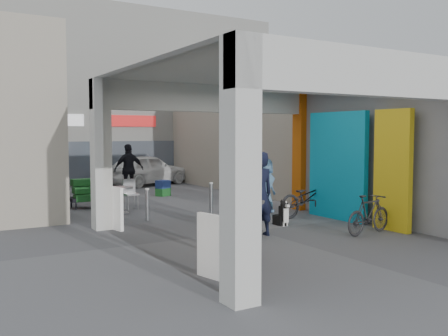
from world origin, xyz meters
TOP-DOWN VIEW (x-y plane):
  - ground at (0.00, 0.00)m, footprint 90.00×90.00m
  - arcade_canopy at (0.54, -0.82)m, footprint 6.40×6.45m
  - far_building at (-0.00, 13.99)m, footprint 18.00×4.08m
  - plaza_bldg_left at (-4.50, 7.50)m, footprint 2.00×9.00m
  - plaza_bldg_right at (4.50, 7.50)m, footprint 2.00×9.00m
  - bollard_left at (-1.64, 2.55)m, footprint 0.09×0.09m
  - bollard_center at (0.08, 2.27)m, footprint 0.09×0.09m
  - bollard_right at (1.63, 2.41)m, footprint 0.09×0.09m
  - advert_board_near at (-2.75, -2.77)m, footprint 0.21×0.55m
  - advert_board_far at (-2.75, 1.74)m, footprint 0.19×0.56m
  - cafe_set at (-1.94, 4.35)m, footprint 1.47×1.19m
  - produce_stand at (-2.23, 5.56)m, footprint 1.31×0.71m
  - crate_stack at (0.76, 7.00)m, footprint 0.55×0.50m
  - border_collie at (0.92, 0.20)m, footprint 0.24×0.47m
  - man_with_dog at (-0.28, -0.55)m, footprint 0.68×0.45m
  - man_back_turned at (-1.57, -1.99)m, footprint 1.03×0.89m
  - man_elderly at (1.74, 2.06)m, footprint 0.88×0.76m
  - man_crates at (-0.15, 7.99)m, footprint 1.11×0.50m
  - bicycle_front at (2.30, 0.93)m, footprint 1.97×0.85m
  - bicycle_rear at (1.93, -1.62)m, footprint 1.53×0.61m
  - white_van at (1.68, 10.86)m, footprint 4.27×2.87m

SIDE VIEW (x-z plane):
  - ground at x=0.00m, z-range 0.00..0.00m
  - border_collie at x=0.92m, z-range -0.07..0.59m
  - crate_stack at x=0.76m, z-range 0.00..0.56m
  - cafe_set at x=-1.94m, z-range -0.13..0.76m
  - produce_stand at x=-2.23m, z-range -0.09..0.77m
  - bollard_left at x=-1.64m, z-range 0.00..0.81m
  - bollard_right at x=1.63m, z-range 0.00..0.82m
  - bicycle_rear at x=1.93m, z-range 0.00..0.89m
  - bollard_center at x=0.08m, z-range 0.00..0.90m
  - bicycle_front at x=2.30m, z-range 0.00..1.00m
  - advert_board_near at x=-2.75m, z-range 0.01..1.01m
  - advert_board_far at x=-2.75m, z-range 0.01..1.01m
  - white_van at x=1.68m, z-range 0.00..1.35m
  - man_elderly at x=1.74m, z-range 0.00..1.53m
  - man_back_turned at x=-1.57m, z-range 0.00..1.82m
  - man_with_dog at x=-0.28m, z-range 0.00..1.85m
  - man_crates at x=-0.15m, z-range 0.00..1.86m
  - arcade_canopy at x=0.54m, z-range -0.90..5.50m
  - plaza_bldg_left at x=-4.50m, z-range 0.00..5.00m
  - plaza_bldg_right at x=4.50m, z-range 0.00..5.00m
  - far_building at x=0.00m, z-range -0.01..7.99m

